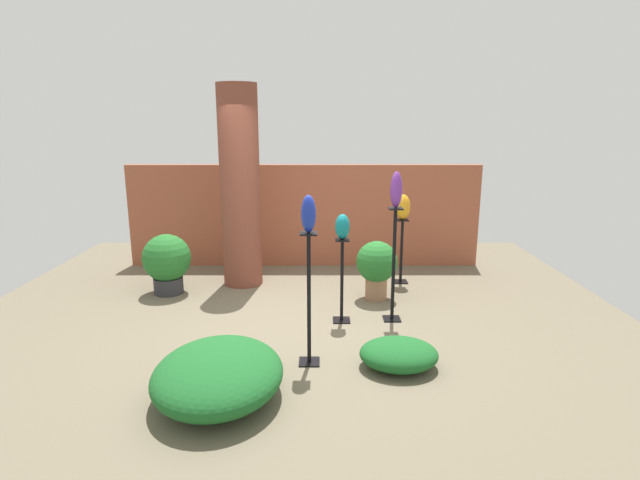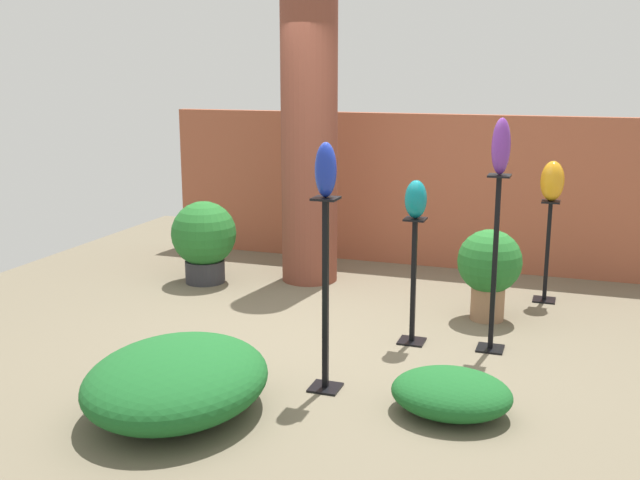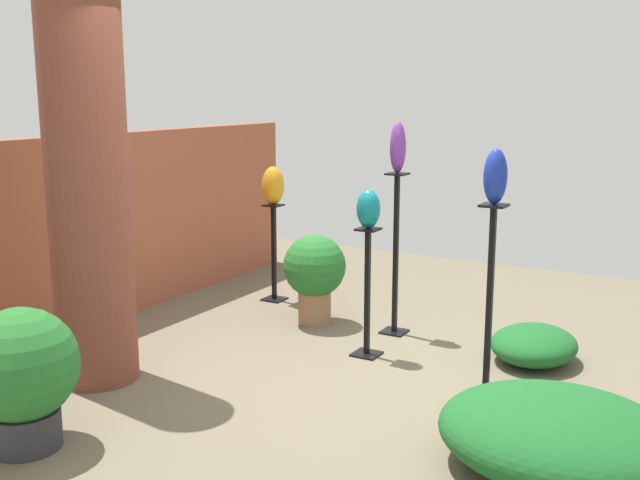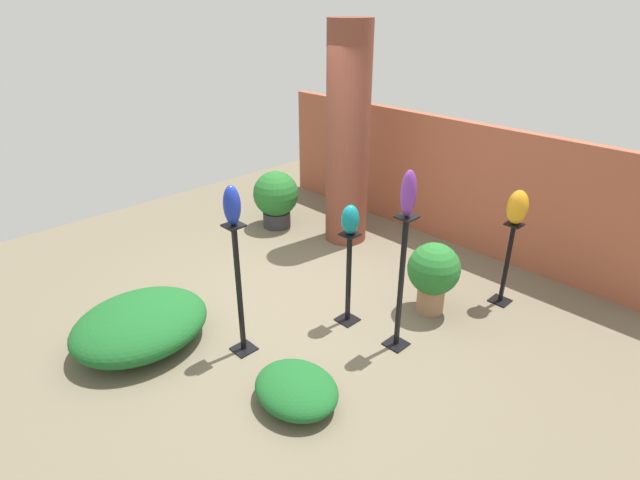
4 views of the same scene
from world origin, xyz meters
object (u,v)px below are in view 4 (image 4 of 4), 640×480
pedestal_cobalt (240,296)px  art_vase_amber (517,207)px  pedestal_amber (506,268)px  art_vase_violet (408,193)px  art_vase_teal (350,220)px  art_vase_cobalt (232,205)px  potted_plant_mid_left (433,273)px  brick_pillar (348,138)px  potted_plant_front_right (276,197)px  pedestal_violet (401,290)px  pedestal_teal (348,283)px

pedestal_cobalt → art_vase_amber: bearing=63.0°
pedestal_amber → art_vase_violet: 1.83m
pedestal_cobalt → art_vase_teal: 1.23m
pedestal_cobalt → art_vase_cobalt: (0.00, 0.00, 0.87)m
art_vase_teal → potted_plant_mid_left: (0.49, 0.75, -0.67)m
brick_pillar → pedestal_cobalt: size_ratio=2.16×
brick_pillar → art_vase_violet: 2.40m
pedestal_cobalt → art_vase_violet: 1.73m
pedestal_amber → potted_plant_front_right: pedestal_amber is taller
pedestal_violet → pedestal_amber: bearing=77.2°
pedestal_cobalt → pedestal_violet: size_ratio=0.97×
pedestal_violet → potted_plant_mid_left: bearing=99.0°
brick_pillar → potted_plant_front_right: size_ratio=3.41×
pedestal_teal → art_vase_violet: art_vase_violet is taller
pedestal_teal → art_vase_amber: (0.92, 1.46, 0.66)m
art_vase_cobalt → potted_plant_mid_left: bearing=64.9°
pedestal_teal → potted_plant_mid_left: bearing=57.0°
brick_pillar → art_vase_amber: bearing=1.0°
pedestal_teal → pedestal_cobalt: 1.12m
brick_pillar → pedestal_amber: size_ratio=2.99×
art_vase_violet → pedestal_cobalt: bearing=-131.2°
pedestal_cobalt → art_vase_cobalt: 0.87m
art_vase_amber → art_vase_cobalt: (-1.28, -2.51, 0.36)m
pedestal_cobalt → pedestal_violet: pedestal_violet is taller
art_vase_cobalt → potted_plant_front_right: 3.01m
pedestal_violet → pedestal_teal: bearing=-175.9°
art_vase_teal → potted_plant_mid_left: art_vase_teal is taller
pedestal_teal → potted_plant_front_right: size_ratio=1.21×
art_vase_violet → art_vase_cobalt: bearing=-131.2°
art_vase_teal → potted_plant_front_right: art_vase_teal is taller
brick_pillar → potted_plant_mid_left: (1.85, -0.67, -0.93)m
pedestal_teal → pedestal_violet: pedestal_violet is taller
brick_pillar → art_vase_cobalt: bearing=-67.8°
pedestal_amber → art_vase_amber: (0.00, -0.00, 0.69)m
art_vase_violet → pedestal_teal: bearing=-175.9°
art_vase_cobalt → pedestal_amber: bearing=63.0°
art_vase_amber → potted_plant_front_right: (-3.24, -0.47, -0.66)m
pedestal_violet → potted_plant_mid_left: size_ratio=1.72×
pedestal_amber → art_vase_teal: art_vase_teal is taller
pedestal_amber → pedestal_cobalt: bearing=-117.0°
art_vase_violet → potted_plant_mid_left: size_ratio=0.52×
brick_pillar → art_vase_amber: 2.30m
pedestal_violet → brick_pillar: bearing=145.0°
art_vase_violet → potted_plant_front_right: bearing=162.1°
art_vase_teal → art_vase_cobalt: size_ratio=0.83×
potted_plant_mid_left → pedestal_cobalt: bearing=-115.1°
pedestal_teal → potted_plant_mid_left: pedestal_teal is taller
art_vase_violet → art_vase_teal: bearing=-175.9°
pedestal_amber → pedestal_cobalt: pedestal_cobalt is taller
pedestal_violet → art_vase_cobalt: (-0.95, -1.09, 0.85)m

